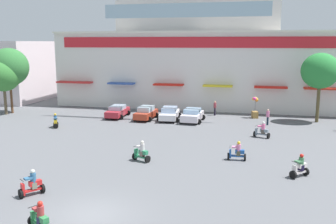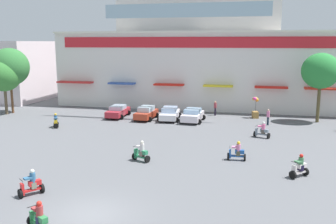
{
  "view_description": "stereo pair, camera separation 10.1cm",
  "coord_description": "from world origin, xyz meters",
  "px_view_note": "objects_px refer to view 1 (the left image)",
  "views": [
    {
      "loc": [
        7.84,
        -16.55,
        8.55
      ],
      "look_at": [
        0.54,
        14.68,
        2.65
      ],
      "focal_mm": 40.61,
      "sensor_mm": 36.0,
      "label": 1
    },
    {
      "loc": [
        7.94,
        -16.53,
        8.55
      ],
      "look_at": [
        0.54,
        14.68,
        2.65
      ],
      "focal_mm": 40.61,
      "sensor_mm": 36.0,
      "label": 2
    }
  ],
  "objects_px": {
    "scooter_rider_0": "(300,167)",
    "scooter_rider_4": "(262,131)",
    "balloon_vendor_cart": "(255,108)",
    "pedestrian_2": "(268,116)",
    "pedestrian_0": "(215,107)",
    "scooter_rider_5": "(32,185)",
    "parked_car_2": "(169,113)",
    "scooter_rider_2": "(237,152)",
    "scooter_rider_3": "(40,218)",
    "parked_car_1": "(146,113)",
    "scooter_rider_7": "(56,122)",
    "scooter_rider_9": "(141,153)",
    "plaza_tree_0": "(9,67)",
    "parked_car_3": "(192,115)",
    "plaza_tree_2": "(3,75)",
    "plaza_tree_1": "(320,71)",
    "parked_car_0": "(118,111)"
  },
  "relations": [
    {
      "from": "plaza_tree_0",
      "to": "scooter_rider_0",
      "type": "height_order",
      "value": "plaza_tree_0"
    },
    {
      "from": "parked_car_0",
      "to": "scooter_rider_2",
      "type": "bearing_deg",
      "value": -43.01
    },
    {
      "from": "plaza_tree_0",
      "to": "scooter_rider_3",
      "type": "relative_size",
      "value": 5.11
    },
    {
      "from": "parked_car_1",
      "to": "scooter_rider_2",
      "type": "distance_m",
      "value": 16.78
    },
    {
      "from": "scooter_rider_7",
      "to": "parked_car_2",
      "type": "bearing_deg",
      "value": 31.34
    },
    {
      "from": "scooter_rider_0",
      "to": "balloon_vendor_cart",
      "type": "bearing_deg",
      "value": 98.78
    },
    {
      "from": "scooter_rider_0",
      "to": "scooter_rider_4",
      "type": "height_order",
      "value": "scooter_rider_0"
    },
    {
      "from": "scooter_rider_5",
      "to": "scooter_rider_7",
      "type": "xyz_separation_m",
      "value": [
        -7.65,
        16.17,
        -0.04
      ]
    },
    {
      "from": "scooter_rider_3",
      "to": "scooter_rider_4",
      "type": "relative_size",
      "value": 1.01
    },
    {
      "from": "scooter_rider_4",
      "to": "parked_car_2",
      "type": "bearing_deg",
      "value": 149.35
    },
    {
      "from": "plaza_tree_1",
      "to": "parked_car_3",
      "type": "height_order",
      "value": "plaza_tree_1"
    },
    {
      "from": "scooter_rider_0",
      "to": "pedestrian_2",
      "type": "height_order",
      "value": "pedestrian_2"
    },
    {
      "from": "plaza_tree_2",
      "to": "scooter_rider_7",
      "type": "xyz_separation_m",
      "value": [
        9.46,
        -5.09,
        -4.14
      ]
    },
    {
      "from": "scooter_rider_4",
      "to": "pedestrian_0",
      "type": "distance_m",
      "value": 11.09
    },
    {
      "from": "plaza_tree_1",
      "to": "plaza_tree_2",
      "type": "height_order",
      "value": "plaza_tree_1"
    },
    {
      "from": "plaza_tree_1",
      "to": "scooter_rider_5",
      "type": "distance_m",
      "value": 31.61
    },
    {
      "from": "plaza_tree_1",
      "to": "scooter_rider_5",
      "type": "relative_size",
      "value": 4.9
    },
    {
      "from": "plaza_tree_2",
      "to": "parked_car_3",
      "type": "bearing_deg",
      "value": 2.08
    },
    {
      "from": "plaza_tree_2",
      "to": "parked_car_1",
      "type": "relative_size",
      "value": 1.65
    },
    {
      "from": "parked_car_1",
      "to": "scooter_rider_0",
      "type": "bearing_deg",
      "value": -46.26
    },
    {
      "from": "plaza_tree_2",
      "to": "scooter_rider_9",
      "type": "bearing_deg",
      "value": -33.02
    },
    {
      "from": "plaza_tree_0",
      "to": "pedestrian_0",
      "type": "distance_m",
      "value": 25.12
    },
    {
      "from": "scooter_rider_2",
      "to": "scooter_rider_5",
      "type": "bearing_deg",
      "value": -139.73
    },
    {
      "from": "plaza_tree_1",
      "to": "parked_car_1",
      "type": "distance_m",
      "value": 19.33
    },
    {
      "from": "scooter_rider_5",
      "to": "scooter_rider_7",
      "type": "height_order",
      "value": "scooter_rider_5"
    },
    {
      "from": "plaza_tree_2",
      "to": "parked_car_1",
      "type": "height_order",
      "value": "plaza_tree_2"
    },
    {
      "from": "pedestrian_0",
      "to": "scooter_rider_5",
      "type": "bearing_deg",
      "value": -105.81
    },
    {
      "from": "parked_car_3",
      "to": "scooter_rider_7",
      "type": "relative_size",
      "value": 2.83
    },
    {
      "from": "scooter_rider_4",
      "to": "plaza_tree_2",
      "type": "bearing_deg",
      "value": 171.15
    },
    {
      "from": "pedestrian_0",
      "to": "balloon_vendor_cart",
      "type": "relative_size",
      "value": 0.7
    },
    {
      "from": "parked_car_3",
      "to": "scooter_rider_0",
      "type": "relative_size",
      "value": 2.66
    },
    {
      "from": "scooter_rider_0",
      "to": "scooter_rider_4",
      "type": "bearing_deg",
      "value": 102.73
    },
    {
      "from": "parked_car_1",
      "to": "scooter_rider_9",
      "type": "height_order",
      "value": "scooter_rider_9"
    },
    {
      "from": "parked_car_2",
      "to": "pedestrian_2",
      "type": "bearing_deg",
      "value": -1.67
    },
    {
      "from": "plaza_tree_0",
      "to": "plaza_tree_1",
      "type": "height_order",
      "value": "plaza_tree_0"
    },
    {
      "from": "balloon_vendor_cart",
      "to": "pedestrian_2",
      "type": "bearing_deg",
      "value": -69.76
    },
    {
      "from": "scooter_rider_4",
      "to": "pedestrian_2",
      "type": "bearing_deg",
      "value": 83.68
    },
    {
      "from": "plaza_tree_2",
      "to": "scooter_rider_7",
      "type": "height_order",
      "value": "plaza_tree_2"
    },
    {
      "from": "scooter_rider_7",
      "to": "scooter_rider_9",
      "type": "height_order",
      "value": "scooter_rider_9"
    },
    {
      "from": "parked_car_3",
      "to": "scooter_rider_3",
      "type": "bearing_deg",
      "value": -96.12
    },
    {
      "from": "plaza_tree_0",
      "to": "parked_car_3",
      "type": "xyz_separation_m",
      "value": [
        22.35,
        -0.08,
        -4.88
      ]
    },
    {
      "from": "scooter_rider_7",
      "to": "scooter_rider_3",
      "type": "bearing_deg",
      "value": -62.34
    },
    {
      "from": "parked_car_2",
      "to": "parked_car_3",
      "type": "distance_m",
      "value": 2.7
    },
    {
      "from": "scooter_rider_5",
      "to": "pedestrian_2",
      "type": "bearing_deg",
      "value": 58.87
    },
    {
      "from": "scooter_rider_2",
      "to": "scooter_rider_3",
      "type": "bearing_deg",
      "value": -122.62
    },
    {
      "from": "scooter_rider_3",
      "to": "scooter_rider_5",
      "type": "relative_size",
      "value": 1.01
    },
    {
      "from": "pedestrian_2",
      "to": "plaza_tree_2",
      "type": "bearing_deg",
      "value": -178.2
    },
    {
      "from": "pedestrian_0",
      "to": "scooter_rider_9",
      "type": "bearing_deg",
      "value": -99.86
    },
    {
      "from": "scooter_rider_4",
      "to": "pedestrian_0",
      "type": "relative_size",
      "value": 0.89
    },
    {
      "from": "scooter_rider_0",
      "to": "scooter_rider_7",
      "type": "relative_size",
      "value": 1.06
    }
  ]
}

